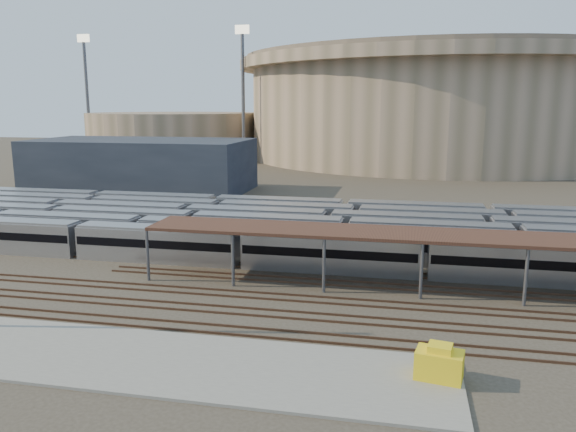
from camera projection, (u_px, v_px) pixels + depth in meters
The scene contains 12 objects.
ground at pixel (223, 290), 51.64m from camera, with size 420.00×420.00×0.00m, color #383026.
apron at pixel (84, 354), 38.23m from camera, with size 50.00×9.00×0.20m, color gray.
subway_trains at pixel (271, 228), 69.02m from camera, with size 129.35×23.90×3.60m.
inspection_shed at pixel (471, 239), 50.08m from camera, with size 60.30×6.00×5.30m.
empty_tracks at pixel (204, 308), 46.82m from camera, with size 170.00×9.62×0.18m.
stadium at pixel (437, 105), 177.75m from camera, with size 124.00×124.00×32.50m.
secondary_arena at pixel (174, 134), 187.10m from camera, with size 56.00×56.00×14.00m, color gray.
service_building at pixel (141, 165), 110.49m from camera, with size 42.00×20.00×10.00m, color #1E232D.
floodlight_0 at pixel (243, 90), 159.20m from camera, with size 4.00×1.00×38.40m.
floodlight_1 at pixel (87, 92), 179.86m from camera, with size 4.00×1.00×38.40m.
floodlight_3 at pixel (335, 93), 203.17m from camera, with size 4.00×1.00×38.40m.
yellow_equipment at pixel (439, 365), 34.45m from camera, with size 2.83×1.77×1.77m, color yellow.
Camera 1 is at (15.96, -47.03, 16.81)m, focal length 35.00 mm.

